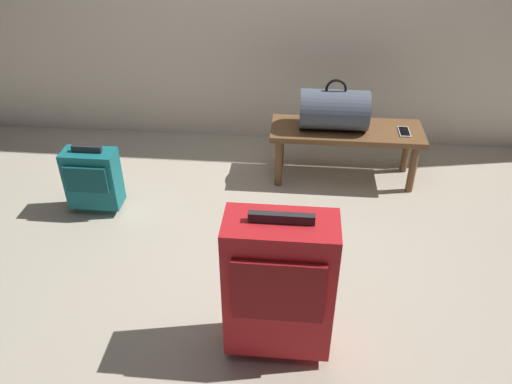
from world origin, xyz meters
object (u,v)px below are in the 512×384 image
at_px(suitcase_small_teal, 93,178).
at_px(duffel_bag_slate, 334,110).
at_px(bench, 346,136).
at_px(cell_phone, 404,132).
at_px(suitcase_upright_red, 279,285).
at_px(backpack_dark, 303,239).

bearing_deg(suitcase_small_teal, duffel_bag_slate, 19.95).
bearing_deg(bench, suitcase_small_teal, -161.18).
distance_m(cell_phone, suitcase_upright_red, 1.65).
height_order(cell_phone, backpack_dark, cell_phone).
distance_m(bench, suitcase_upright_red, 1.54).
height_order(bench, duffel_bag_slate, duffel_bag_slate).
xyz_separation_m(cell_phone, suitcase_small_teal, (-1.93, -0.51, -0.15)).
bearing_deg(suitcase_upright_red, bench, 76.16).
distance_m(bench, duffel_bag_slate, 0.21).
distance_m(duffel_bag_slate, suitcase_small_teal, 1.58).
xyz_separation_m(cell_phone, backpack_dark, (-0.63, -0.80, -0.29)).
xyz_separation_m(bench, duffel_bag_slate, (-0.10, 0.00, 0.19)).
xyz_separation_m(duffel_bag_slate, suitcase_upright_red, (-0.27, -1.50, -0.13)).
distance_m(duffel_bag_slate, cell_phone, 0.48).
relative_size(duffel_bag_slate, cell_phone, 3.06).
distance_m(duffel_bag_slate, suitcase_upright_red, 1.53).
bearing_deg(suitcase_small_teal, backpack_dark, -12.61).
relative_size(suitcase_upright_red, backpack_dark, 1.98).
bearing_deg(bench, duffel_bag_slate, 180.00).
height_order(suitcase_small_teal, backpack_dark, suitcase_small_teal).
bearing_deg(cell_phone, suitcase_small_teal, -165.19).
distance_m(suitcase_small_teal, backpack_dark, 1.34).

